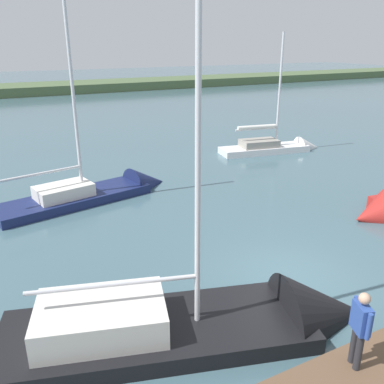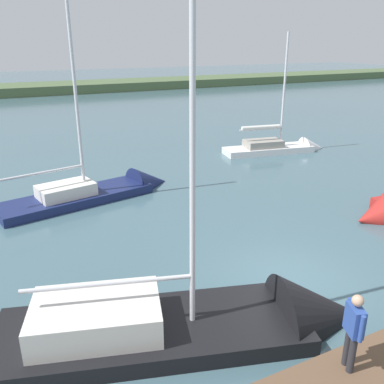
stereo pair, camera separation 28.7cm
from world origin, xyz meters
name	(u,v)px [view 1 (the left image)]	position (x,y,z in m)	size (l,w,h in m)	color
ground_plane	(290,277)	(0.00, 0.00, 0.00)	(200.00, 200.00, 0.00)	#42606B
far_shoreline	(37,93)	(0.00, -52.60, 0.00)	(180.00, 8.00, 2.40)	#4C603D
sailboat_far_left	(103,194)	(3.11, -9.45, 0.12)	(8.32, 3.53, 9.58)	navy
sailboat_inner_slip	(278,148)	(-9.30, -12.32, 0.18)	(7.06, 2.75, 8.03)	white
sailboat_near_dock	(225,326)	(3.08, 1.20, 0.14)	(9.48, 4.99, 10.02)	black
person_on_dock	(360,325)	(1.85, 4.02, 1.68)	(0.37, 0.60, 1.66)	#28282D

